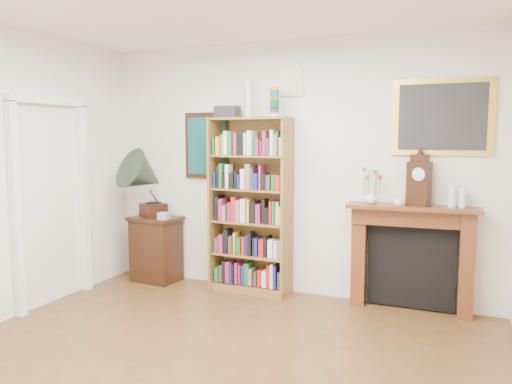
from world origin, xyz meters
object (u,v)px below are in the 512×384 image
at_px(flower_vase, 371,197).
at_px(bottle_right, 462,198).
at_px(bookshelf, 250,196).
at_px(side_cabinet, 156,249).
at_px(gramophone, 146,179).
at_px(cd_stack, 164,216).
at_px(teacup, 399,203).
at_px(bottle_left, 452,195).
at_px(mantel_clock, 419,181).
at_px(fireplace, 411,249).

bearing_deg(flower_vase, bottle_right, 0.54).
relative_size(bookshelf, flower_vase, 16.95).
bearing_deg(bookshelf, side_cabinet, -174.92).
relative_size(gramophone, cd_stack, 6.97).
bearing_deg(bookshelf, cd_stack, -168.88).
relative_size(side_cabinet, cd_stack, 6.59).
xyz_separation_m(teacup, bottle_left, (0.48, 0.09, 0.09)).
bearing_deg(flower_vase, mantel_clock, 2.04).
bearing_deg(mantel_clock, gramophone, -156.13).
distance_m(side_cabinet, bottle_left, 3.43).
bearing_deg(bottle_left, bottle_right, 6.12).
bearing_deg(bottle_left, mantel_clock, 176.67).
height_order(bookshelf, mantel_clock, bookshelf).
relative_size(cd_stack, teacup, 1.36).
bearing_deg(bookshelf, flower_vase, 4.56).
bearing_deg(bookshelf, gramophone, -170.80).
relative_size(gramophone, flower_vase, 6.25).
relative_size(cd_stack, flower_vase, 0.90).
xyz_separation_m(bottle_left, bottle_right, (0.09, 0.01, -0.02)).
distance_m(side_cabinet, flower_vase, 2.68).
relative_size(teacup, bottle_left, 0.37).
distance_m(bookshelf, bottle_left, 2.11).
bearing_deg(bottle_left, cd_stack, -176.54).
distance_m(mantel_clock, bottle_right, 0.43).
bearing_deg(mantel_clock, flower_vase, -157.81).
distance_m(mantel_clock, flower_vase, 0.49).
bearing_deg(bottle_left, gramophone, -176.93).
height_order(gramophone, bottle_right, gramophone).
bearing_deg(teacup, bottle_left, 9.97).
xyz_separation_m(cd_stack, mantel_clock, (2.83, 0.21, 0.49)).
bearing_deg(cd_stack, teacup, 2.26).
distance_m(teacup, bottle_right, 0.59).
bearing_deg(bottle_left, fireplace, 172.36).
bearing_deg(teacup, bookshelf, 178.35).
distance_m(flower_vase, bottle_left, 0.77).
bearing_deg(teacup, cd_stack, -177.74).
distance_m(fireplace, flower_vase, 0.66).
xyz_separation_m(bookshelf, teacup, (1.62, -0.05, 0.01)).
relative_size(fireplace, bottle_left, 5.38).
bearing_deg(gramophone, mantel_clock, 27.75).
bearing_deg(cd_stack, gramophone, 178.18).
bearing_deg(cd_stack, side_cabinet, 151.56).
relative_size(fireplace, bottle_right, 6.45).
bearing_deg(mantel_clock, side_cabinet, -157.86).
xyz_separation_m(bookshelf, cd_stack, (-1.04, -0.15, -0.27)).
relative_size(bookshelf, side_cabinet, 2.87).
xyz_separation_m(gramophone, mantel_clock, (3.08, 0.20, 0.06)).
relative_size(side_cabinet, fireplace, 0.61).
height_order(bookshelf, bottle_right, bookshelf).
bearing_deg(mantel_clock, cd_stack, -155.64).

